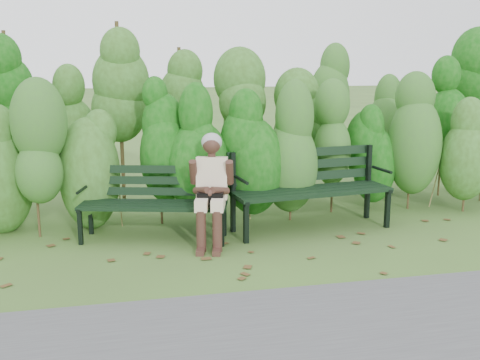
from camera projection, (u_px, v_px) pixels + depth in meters
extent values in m
plane|color=#405A29|center=(247.00, 256.00, 5.93)|extent=(80.00, 80.00, 0.00)
cylinder|color=#47381E|center=(47.00, 201.00, 6.64)|extent=(0.03, 0.03, 0.80)
ellipsoid|color=#365A1D|center=(43.00, 147.00, 6.51)|extent=(0.64, 0.64, 1.44)
cylinder|color=#47381E|center=(100.00, 198.00, 6.77)|extent=(0.03, 0.03, 0.80)
ellipsoid|color=#365A1D|center=(97.00, 146.00, 6.64)|extent=(0.64, 0.64, 1.44)
cylinder|color=#47381E|center=(151.00, 196.00, 6.90)|extent=(0.03, 0.03, 0.80)
ellipsoid|color=#365A1D|center=(149.00, 144.00, 6.77)|extent=(0.64, 0.64, 1.44)
cylinder|color=#47381E|center=(200.00, 193.00, 7.03)|extent=(0.03, 0.03, 0.80)
ellipsoid|color=#365A1D|center=(199.00, 142.00, 6.90)|extent=(0.64, 0.64, 1.44)
cylinder|color=#47381E|center=(247.00, 191.00, 7.16)|extent=(0.03, 0.03, 0.80)
ellipsoid|color=#365A1D|center=(248.00, 141.00, 7.03)|extent=(0.64, 0.64, 1.44)
cylinder|color=#47381E|center=(293.00, 188.00, 7.29)|extent=(0.03, 0.03, 0.80)
ellipsoid|color=#365A1D|center=(294.00, 140.00, 7.15)|extent=(0.64, 0.64, 1.44)
cylinder|color=#47381E|center=(337.00, 186.00, 7.42)|extent=(0.03, 0.03, 0.80)
ellipsoid|color=#365A1D|center=(339.00, 138.00, 7.28)|extent=(0.64, 0.64, 1.44)
cylinder|color=#47381E|center=(380.00, 184.00, 7.54)|extent=(0.03, 0.03, 0.80)
ellipsoid|color=#365A1D|center=(383.00, 137.00, 7.41)|extent=(0.64, 0.64, 1.44)
cylinder|color=#47381E|center=(421.00, 182.00, 7.67)|extent=(0.03, 0.03, 0.80)
ellipsoid|color=#365A1D|center=(425.00, 136.00, 7.54)|extent=(0.64, 0.64, 1.44)
cylinder|color=#47381E|center=(461.00, 180.00, 7.80)|extent=(0.03, 0.03, 0.80)
ellipsoid|color=#365A1D|center=(465.00, 134.00, 7.67)|extent=(0.64, 0.64, 1.44)
cylinder|color=#47381E|center=(11.00, 174.00, 7.45)|extent=(0.04, 0.04, 1.10)
ellipsoid|color=#0B500B|center=(6.00, 108.00, 7.27)|extent=(0.70, 0.70, 1.98)
cylinder|color=#47381E|center=(71.00, 172.00, 7.61)|extent=(0.04, 0.04, 1.10)
ellipsoid|color=#0B500B|center=(67.00, 107.00, 7.43)|extent=(0.70, 0.70, 1.98)
cylinder|color=#47381E|center=(129.00, 169.00, 7.78)|extent=(0.04, 0.04, 1.10)
ellipsoid|color=#0B500B|center=(126.00, 106.00, 7.59)|extent=(0.70, 0.70, 1.98)
cylinder|color=#47381E|center=(184.00, 167.00, 7.94)|extent=(0.04, 0.04, 1.10)
ellipsoid|color=#0B500B|center=(183.00, 105.00, 7.76)|extent=(0.70, 0.70, 1.98)
cylinder|color=#47381E|center=(237.00, 165.00, 8.10)|extent=(0.04, 0.04, 1.10)
ellipsoid|color=#0B500B|center=(237.00, 104.00, 7.92)|extent=(0.70, 0.70, 1.98)
cylinder|color=#47381E|center=(288.00, 163.00, 8.26)|extent=(0.04, 0.04, 1.10)
ellipsoid|color=#0B500B|center=(289.00, 103.00, 8.08)|extent=(0.70, 0.70, 1.98)
cylinder|color=#47381E|center=(337.00, 161.00, 8.42)|extent=(0.04, 0.04, 1.10)
ellipsoid|color=#0B500B|center=(339.00, 102.00, 8.24)|extent=(0.70, 0.70, 1.98)
cylinder|color=#47381E|center=(384.00, 159.00, 8.58)|extent=(0.04, 0.04, 1.10)
ellipsoid|color=#0B500B|center=(387.00, 101.00, 8.40)|extent=(0.70, 0.70, 1.98)
cylinder|color=#47381E|center=(429.00, 157.00, 8.75)|extent=(0.04, 0.04, 1.10)
ellipsoid|color=#0B500B|center=(433.00, 101.00, 8.56)|extent=(0.70, 0.70, 1.98)
cylinder|color=#47381E|center=(473.00, 156.00, 8.91)|extent=(0.04, 0.04, 1.10)
ellipsoid|color=#0B500B|center=(478.00, 100.00, 8.72)|extent=(0.70, 0.70, 1.98)
cube|color=brown|center=(158.00, 261.00, 5.78)|extent=(0.08, 0.10, 0.01)
cube|color=brown|center=(279.00, 285.00, 5.15)|extent=(0.08, 0.09, 0.01)
cube|color=brown|center=(449.00, 221.00, 7.24)|extent=(0.10, 0.08, 0.01)
cube|color=brown|center=(438.00, 228.00, 6.91)|extent=(0.11, 0.11, 0.01)
cube|color=brown|center=(295.00, 235.00, 6.63)|extent=(0.11, 0.11, 0.01)
cube|color=brown|center=(26.00, 325.00, 4.37)|extent=(0.11, 0.11, 0.01)
cube|color=brown|center=(25.00, 245.00, 6.27)|extent=(0.11, 0.09, 0.01)
cube|color=brown|center=(133.00, 306.00, 4.72)|extent=(0.10, 0.11, 0.01)
cube|color=brown|center=(405.00, 260.00, 5.81)|extent=(0.11, 0.10, 0.01)
cube|color=brown|center=(444.00, 226.00, 7.00)|extent=(0.11, 0.11, 0.01)
cube|color=brown|center=(126.00, 268.00, 5.59)|extent=(0.07, 0.09, 0.01)
cube|color=brown|center=(48.00, 264.00, 5.69)|extent=(0.11, 0.10, 0.01)
cube|color=brown|center=(167.00, 278.00, 5.31)|extent=(0.11, 0.11, 0.01)
cube|color=brown|center=(9.00, 314.00, 4.57)|extent=(0.09, 0.11, 0.01)
cube|color=brown|center=(350.00, 277.00, 5.35)|extent=(0.10, 0.09, 0.01)
cube|color=brown|center=(367.00, 222.00, 7.16)|extent=(0.08, 0.10, 0.01)
cube|color=brown|center=(366.00, 242.00, 6.40)|extent=(0.11, 0.10, 0.01)
cube|color=brown|center=(126.00, 252.00, 6.05)|extent=(0.11, 0.11, 0.01)
cube|color=brown|center=(161.00, 233.00, 6.70)|extent=(0.10, 0.11, 0.01)
cube|color=brown|center=(404.00, 260.00, 5.79)|extent=(0.11, 0.10, 0.01)
cube|color=brown|center=(125.00, 299.00, 4.86)|extent=(0.11, 0.10, 0.01)
cube|color=brown|center=(283.00, 276.00, 5.38)|extent=(0.10, 0.08, 0.01)
cube|color=brown|center=(85.00, 288.00, 5.10)|extent=(0.11, 0.09, 0.01)
cube|color=brown|center=(298.00, 287.00, 5.10)|extent=(0.08, 0.10, 0.01)
cube|color=brown|center=(195.00, 298.00, 4.87)|extent=(0.11, 0.10, 0.01)
cube|color=brown|center=(123.00, 251.00, 6.07)|extent=(0.11, 0.10, 0.01)
cube|color=brown|center=(34.00, 313.00, 4.59)|extent=(0.11, 0.11, 0.01)
cube|color=brown|center=(475.00, 266.00, 5.65)|extent=(0.07, 0.09, 0.01)
cube|color=brown|center=(7.00, 255.00, 5.96)|extent=(0.11, 0.11, 0.01)
cube|color=brown|center=(43.00, 243.00, 6.34)|extent=(0.10, 0.11, 0.01)
cube|color=black|center=(150.00, 209.00, 6.20)|extent=(1.64, 0.52, 0.04)
cube|color=black|center=(152.00, 206.00, 6.31)|extent=(1.64, 0.52, 0.04)
cube|color=black|center=(154.00, 204.00, 6.43)|extent=(1.64, 0.52, 0.04)
cube|color=black|center=(156.00, 201.00, 6.54)|extent=(1.64, 0.52, 0.04)
cube|color=black|center=(157.00, 191.00, 6.60)|extent=(1.63, 0.47, 0.10)
cube|color=black|center=(157.00, 180.00, 6.59)|extent=(1.63, 0.47, 0.10)
cube|color=black|center=(157.00, 169.00, 6.58)|extent=(1.63, 0.47, 0.10)
cube|color=black|center=(80.00, 227.00, 6.26)|extent=(0.06, 0.06, 0.42)
cube|color=black|center=(90.00, 200.00, 6.61)|extent=(0.06, 0.06, 0.83)
cube|color=black|center=(84.00, 206.00, 6.40)|extent=(0.16, 0.46, 0.04)
cylinder|color=black|center=(82.00, 190.00, 6.32)|extent=(0.12, 0.34, 0.03)
cube|color=black|center=(222.00, 228.00, 6.20)|extent=(0.06, 0.06, 0.42)
cube|color=black|center=(224.00, 201.00, 6.55)|extent=(0.06, 0.06, 0.83)
cube|color=black|center=(223.00, 207.00, 6.35)|extent=(0.16, 0.46, 0.04)
cylinder|color=black|center=(223.00, 191.00, 6.26)|extent=(0.12, 0.34, 0.03)
cube|color=black|center=(320.00, 195.00, 6.57)|extent=(1.94, 0.35, 0.04)
cube|color=black|center=(315.00, 192.00, 6.69)|extent=(1.94, 0.35, 0.04)
cube|color=black|center=(310.00, 190.00, 6.82)|extent=(1.94, 0.35, 0.04)
cube|color=black|center=(305.00, 188.00, 6.94)|extent=(1.94, 0.35, 0.04)
cube|color=black|center=(302.00, 177.00, 7.01)|extent=(1.93, 0.29, 0.11)
cube|color=black|center=(301.00, 165.00, 7.00)|extent=(1.93, 0.29, 0.11)
cube|color=black|center=(301.00, 153.00, 6.98)|extent=(1.93, 0.29, 0.11)
cube|color=black|center=(246.00, 222.00, 6.31)|extent=(0.06, 0.06, 0.49)
cube|color=black|center=(233.00, 193.00, 6.69)|extent=(0.06, 0.06, 0.97)
cube|color=black|center=(240.00, 199.00, 6.46)|extent=(0.12, 0.54, 0.04)
cylinder|color=black|center=(241.00, 180.00, 6.36)|extent=(0.09, 0.41, 0.04)
cube|color=black|center=(387.00, 208.00, 6.91)|extent=(0.06, 0.06, 0.49)
cube|color=black|center=(368.00, 182.00, 7.29)|extent=(0.06, 0.06, 0.97)
cube|color=black|center=(379.00, 187.00, 7.06)|extent=(0.12, 0.54, 0.04)
cylinder|color=black|center=(382.00, 170.00, 6.96)|extent=(0.09, 0.41, 0.04)
cube|color=beige|center=(202.00, 203.00, 6.13)|extent=(0.23, 0.43, 0.13)
cube|color=beige|center=(218.00, 203.00, 6.13)|extent=(0.23, 0.43, 0.13)
cylinder|color=#41261D|center=(201.00, 231.00, 6.03)|extent=(0.13, 0.13, 0.45)
cylinder|color=#41261D|center=(217.00, 231.00, 6.02)|extent=(0.13, 0.13, 0.45)
cube|color=#41261D|center=(201.00, 251.00, 6.00)|extent=(0.13, 0.21, 0.06)
cube|color=#41261D|center=(217.00, 251.00, 5.99)|extent=(0.13, 0.21, 0.06)
cube|color=beige|center=(212.00, 178.00, 6.34)|extent=(0.40, 0.32, 0.50)
cylinder|color=#41261D|center=(212.00, 156.00, 6.27)|extent=(0.09, 0.09, 0.10)
sphere|color=#41261D|center=(212.00, 145.00, 6.23)|extent=(0.20, 0.20, 0.20)
ellipsoid|color=gray|center=(212.00, 142.00, 6.25)|extent=(0.23, 0.22, 0.21)
cylinder|color=#41261D|center=(193.00, 172.00, 6.25)|extent=(0.13, 0.22, 0.30)
cylinder|color=#41261D|center=(230.00, 172.00, 6.24)|extent=(0.13, 0.22, 0.30)
cylinder|color=#41261D|center=(201.00, 190.00, 6.16)|extent=(0.17, 0.27, 0.13)
cylinder|color=#41261D|center=(220.00, 190.00, 6.16)|extent=(0.25, 0.22, 0.13)
sphere|color=#41261D|center=(210.00, 193.00, 6.11)|extent=(0.11, 0.11, 0.11)
cube|color=black|center=(210.00, 199.00, 6.13)|extent=(0.31, 0.18, 0.15)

